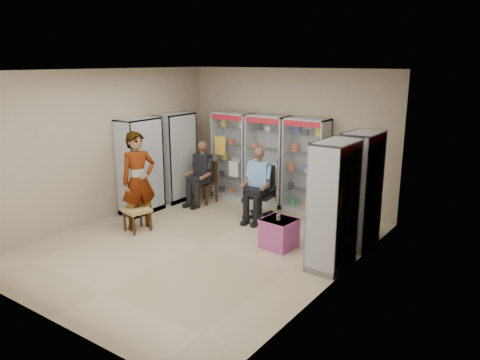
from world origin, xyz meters
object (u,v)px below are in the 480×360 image
Objects in this scene: cabinet_back_right at (306,166)px; pink_trunk at (279,233)px; cabinet_right_near at (333,205)px; woven_stool_a at (327,233)px; wooden_chair at (205,182)px; standing_man at (139,181)px; cabinet_back_left at (233,156)px; cabinet_left_near at (140,166)px; cabinet_back_mid at (267,160)px; woven_stool_b at (137,220)px; cabinet_right_far at (360,190)px; cabinet_left_far at (176,157)px; seated_shopkeeper at (259,186)px; office_chair at (260,193)px.

pink_trunk is (0.57, -2.04, -0.75)m from cabinet_back_right.
pink_trunk is at bearing 80.06° from cabinet_right_near.
cabinet_right_near is 4.60× the size of woven_stool_a.
wooden_chair is 3.46m from woven_stool_a.
woven_stool_a is at bearing 41.36° from pink_trunk.
woven_stool_a is at bearing -49.88° from standing_man.
pink_trunk is at bearing -39.61° from cabinet_back_left.
cabinet_back_left is 3.29m from pink_trunk.
cabinet_back_mid is at bearing 137.20° from cabinet_left_near.
pink_trunk is 2.75m from woven_stool_b.
cabinet_right_far is 4.07m from standing_man.
cabinet_right_far is 1.00× the size of cabinet_right_near.
cabinet_back_left is 0.94m from wooden_chair.
cabinet_back_left is 1.00× the size of cabinet_back_mid.
cabinet_right_far reaches higher than pink_trunk.
cabinet_right_near is at bearing -9.94° from pink_trunk.
woven_stool_b is (-2.04, -2.89, -0.78)m from cabinet_back_right.
cabinet_left_near is 4.16m from woven_stool_a.
cabinet_back_mid reaches higher than woven_stool_b.
cabinet_left_near is 3.48m from pink_trunk.
standing_man is (-3.74, -1.62, -0.06)m from cabinet_right_far.
cabinet_left_near is at bearing 179.76° from pink_trunk.
cabinet_back_right is at bearing 54.77° from woven_stool_b.
cabinet_right_far is 4.46m from cabinet_left_far.
seated_shopkeeper is 0.74× the size of standing_man.
woven_stool_a is at bearing -12.47° from wooden_chair.
seated_shopkeeper is (0.00, -0.05, 0.15)m from office_chair.
cabinet_right_far is (1.63, -1.13, 0.00)m from cabinet_back_right.
standing_man is at bearing -139.84° from office_chair.
standing_man reaches higher than woven_stool_a.
pink_trunk is at bearing -53.00° from seated_shopkeeper.
standing_man is (0.04, -2.02, 0.47)m from wooden_chair.
cabinet_back_left is 1.90m from cabinet_back_right.
cabinet_left_far is 2.32m from seated_shopkeeper.
cabinet_back_left is at bearing 155.39° from cabinet_left_near.
pink_trunk is 1.22× the size of woven_stool_a.
wooden_chair is 2.13× the size of woven_stool_b.
cabinet_left_far is at bearing 171.01° from office_chair.
cabinet_right_far is 4.54× the size of woven_stool_b.
cabinet_left_near reaches higher than woven_stool_a.
cabinet_back_right is at bearing 125.65° from cabinet_left_near.
cabinet_left_far reaches higher than wooden_chair.
cabinet_back_right is 1.00× the size of cabinet_right_far.
standing_man is (0.72, -0.72, -0.06)m from cabinet_left_near.
wooden_chair is 0.50× the size of standing_man.
cabinet_back_mid is 1.50m from wooden_chair.
pink_trunk is at bearing 130.78° from cabinet_right_far.
cabinet_back_left reaches higher than woven_stool_a.
cabinet_back_right and cabinet_left_far have the same top height.
cabinet_left_far is 1.00× the size of cabinet_left_near.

